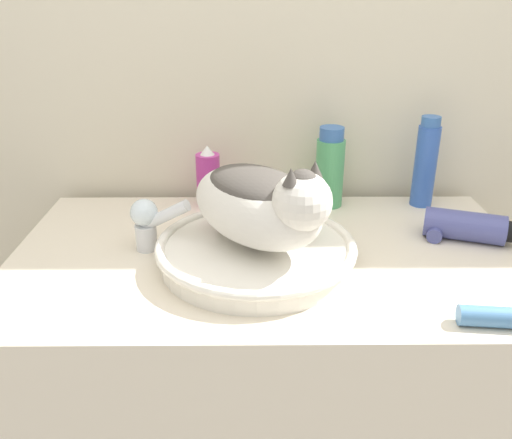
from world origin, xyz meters
TOP-DOWN VIEW (x-y plane):
  - wall_back at (0.00, 0.67)m, footprint 8.00×0.05m
  - vanity_counter at (0.00, 0.31)m, footprint 1.06×0.62m
  - sink_basin at (-0.03, 0.26)m, footprint 0.39×0.39m
  - cat at (-0.02, 0.25)m, footprint 0.33×0.36m
  - faucet at (-0.25, 0.32)m, footprint 0.13×0.07m
  - shampoo_bottle_tall at (0.38, 0.57)m, footprint 0.05×0.05m
  - spray_bottle_trigger at (-0.14, 0.57)m, footprint 0.06×0.06m
  - mouthwash_bottle at (0.15, 0.57)m, footprint 0.07×0.07m
  - cream_tube at (0.36, 0.05)m, footprint 0.13×0.05m
  - hair_dryer at (0.42, 0.37)m, footprint 0.19×0.12m

SIDE VIEW (x-z plane):
  - vanity_counter at x=0.00m, z-range 0.00..0.88m
  - cream_tube at x=0.36m, z-range 0.88..0.92m
  - sink_basin at x=-0.03m, z-range 0.88..0.93m
  - hair_dryer at x=0.42m, z-range 0.88..0.94m
  - faucet at x=-0.25m, z-range 0.88..1.00m
  - spray_bottle_trigger at x=-0.14m, z-range 0.87..1.02m
  - mouthwash_bottle at x=0.15m, z-range 0.88..1.07m
  - shampoo_bottle_tall at x=0.38m, z-range 0.88..1.10m
  - cat at x=-0.02m, z-range 0.92..1.11m
  - wall_back at x=0.00m, z-range 0.00..2.40m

